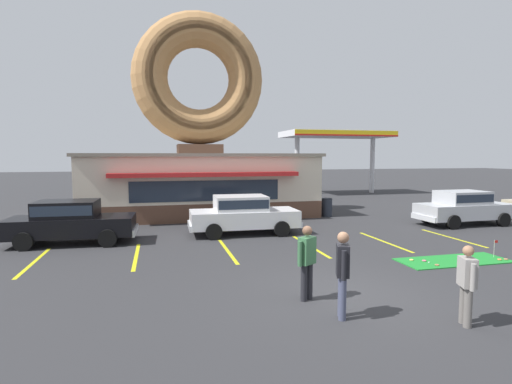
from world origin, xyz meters
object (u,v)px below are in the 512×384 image
object	(u,v)px
car_black	(70,220)
car_white	(243,213)
putting_flag_pin	(495,245)
trash_bin	(327,207)
pedestrian_leather_jacket_man	(467,282)
pedestrian_hooded_kid	(307,259)
golf_ball	(429,262)
pedestrian_blue_sweater_man	(343,270)
car_silver	(464,206)

from	to	relation	value
car_black	car_white	bearing A→B (deg)	2.24
putting_flag_pin	trash_bin	bearing A→B (deg)	99.43
car_white	pedestrian_leather_jacket_man	xyz separation A→B (m)	(2.27, -9.77, -0.02)
putting_flag_pin	trash_bin	world-z (taller)	trash_bin
pedestrian_hooded_kid	pedestrian_leather_jacket_man	xyz separation A→B (m)	(2.46, -2.00, -0.09)
putting_flag_pin	pedestrian_hooded_kid	xyz separation A→B (m)	(-7.14, -2.02, 0.50)
golf_ball	pedestrian_blue_sweater_man	distance (m)	5.38
car_silver	car_white	xyz separation A→B (m)	(-10.54, 0.31, 0.00)
trash_bin	pedestrian_leather_jacket_man	bearing A→B (deg)	-103.04
car_white	pedestrian_blue_sweater_man	bearing A→B (deg)	-89.22
putting_flag_pin	car_white	distance (m)	9.03
pedestrian_blue_sweater_man	pedestrian_leather_jacket_man	world-z (taller)	pedestrian_blue_sweater_man
car_silver	car_black	bearing A→B (deg)	179.82
car_white	pedestrian_hooded_kid	size ratio (longest dim) A/B	2.72
putting_flag_pin	car_black	size ratio (longest dim) A/B	0.12
pedestrian_blue_sweater_man	trash_bin	distance (m)	13.63
car_black	pedestrian_hooded_kid	world-z (taller)	pedestrian_hooded_kid
trash_bin	car_white	bearing A→B (deg)	-145.74
pedestrian_blue_sweater_man	pedestrian_leather_jacket_man	bearing A→B (deg)	-22.19
car_silver	trash_bin	bearing A→B (deg)	142.35
putting_flag_pin	car_silver	world-z (taller)	car_silver
golf_ball	pedestrian_leather_jacket_man	size ratio (longest dim) A/B	0.03
pedestrian_hooded_kid	putting_flag_pin	bearing A→B (deg)	15.76
golf_ball	pedestrian_leather_jacket_man	world-z (taller)	pedestrian_leather_jacket_man
golf_ball	car_white	distance (m)	7.41
car_white	car_black	world-z (taller)	same
putting_flag_pin	car_black	world-z (taller)	car_black
car_white	pedestrian_leather_jacket_man	world-z (taller)	car_white
car_black	pedestrian_leather_jacket_man	distance (m)	12.97
pedestrian_blue_sweater_man	trash_bin	xyz separation A→B (m)	(5.26, 12.56, -0.48)
car_black	car_silver	bearing A→B (deg)	-0.18
car_black	trash_bin	world-z (taller)	car_black
car_silver	car_white	world-z (taller)	same
golf_ball	pedestrian_leather_jacket_man	xyz separation A→B (m)	(-2.19, -3.92, 0.80)
car_black	pedestrian_leather_jacket_man	xyz separation A→B (m)	(8.82, -9.52, -0.02)
putting_flag_pin	car_white	xyz separation A→B (m)	(-6.95, 5.75, 0.43)
putting_flag_pin	car_silver	size ratio (longest dim) A/B	0.12
pedestrian_blue_sweater_man	trash_bin	bearing A→B (deg)	67.27
pedestrian_leather_jacket_man	trash_bin	size ratio (longest dim) A/B	1.59
pedestrian_hooded_kid	golf_ball	bearing A→B (deg)	22.38
golf_ball	trash_bin	world-z (taller)	trash_bin
car_silver	pedestrian_leather_jacket_man	bearing A→B (deg)	-131.14
golf_ball	pedestrian_hooded_kid	distance (m)	5.11
pedestrian_hooded_kid	car_black	bearing A→B (deg)	130.21
car_black	pedestrian_blue_sweater_man	distance (m)	10.91
trash_bin	putting_flag_pin	bearing A→B (deg)	-80.57
car_silver	pedestrian_hooded_kid	size ratio (longest dim) A/B	2.71
car_silver	trash_bin	size ratio (longest dim) A/B	4.70
car_black	golf_ball	bearing A→B (deg)	-26.95
pedestrian_leather_jacket_man	pedestrian_blue_sweater_man	bearing A→B (deg)	157.81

